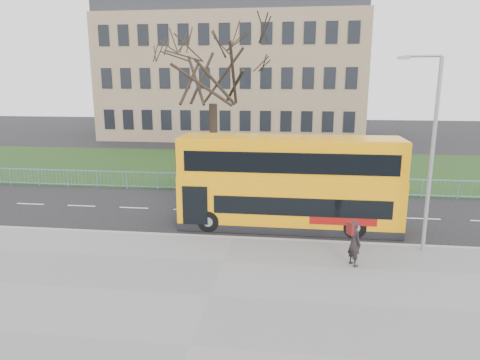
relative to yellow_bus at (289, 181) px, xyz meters
name	(u,v)px	position (x,y,z in m)	size (l,w,h in m)	color
ground	(238,228)	(-2.31, -0.39, -2.24)	(120.00, 120.00, 0.00)	black
pavement	(210,297)	(-2.31, -7.14, -2.18)	(80.00, 10.50, 0.12)	slate
kerb	(233,238)	(-2.31, -1.94, -2.17)	(80.00, 0.20, 0.14)	gray
grass_verge	(261,167)	(-2.31, 13.91, -2.20)	(80.00, 15.40, 0.08)	#1C3513
guard_railing	(252,184)	(-2.31, 6.21, -1.69)	(40.00, 0.12, 1.10)	#6A93BD
bare_tree	(213,89)	(-5.31, 9.61, 3.93)	(8.53, 8.53, 12.19)	black
civic_building	(235,79)	(-7.31, 34.61, 4.76)	(30.00, 15.00, 14.00)	#856D54
yellow_bus	(289,181)	(0.00, 0.00, 0.00)	(9.98, 2.44, 4.18)	#FA9E0A
pedestrian	(354,243)	(2.44, -4.22, -1.28)	(0.62, 0.40, 1.69)	black
street_lamp	(430,148)	(5.27, -2.42, 1.98)	(1.58, 0.33, 7.48)	gray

